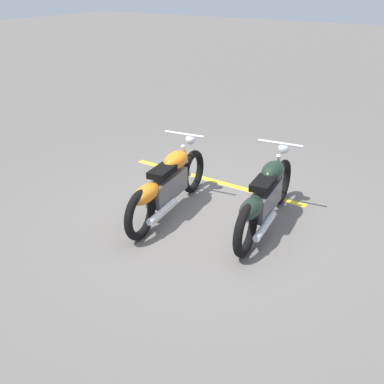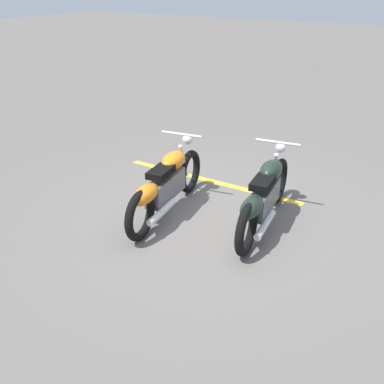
# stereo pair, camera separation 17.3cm
# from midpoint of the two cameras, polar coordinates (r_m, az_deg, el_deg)

# --- Properties ---
(ground_plane) EXTENTS (60.00, 60.00, 0.00)m
(ground_plane) POSITION_cam_midpoint_polar(r_m,az_deg,el_deg) (6.42, 3.82, -3.26)
(ground_plane) COLOR #66605B
(motorcycle_bright_foreground) EXTENTS (2.22, 0.67, 1.04)m
(motorcycle_bright_foreground) POSITION_cam_midpoint_polar(r_m,az_deg,el_deg) (6.31, -2.34, 0.97)
(motorcycle_bright_foreground) COLOR black
(motorcycle_bright_foreground) RESTS_ON ground
(motorcycle_dark_foreground) EXTENTS (2.23, 0.66, 1.04)m
(motorcycle_dark_foreground) POSITION_cam_midpoint_polar(r_m,az_deg,el_deg) (6.04, 9.95, -0.58)
(motorcycle_dark_foreground) COLOR black
(motorcycle_dark_foreground) RESTS_ON ground
(parking_stripe_near) EXTENTS (0.19, 3.20, 0.01)m
(parking_stripe_near) POSITION_cam_midpoint_polar(r_m,az_deg,el_deg) (7.55, 3.43, 1.38)
(parking_stripe_near) COLOR yellow
(parking_stripe_near) RESTS_ON ground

